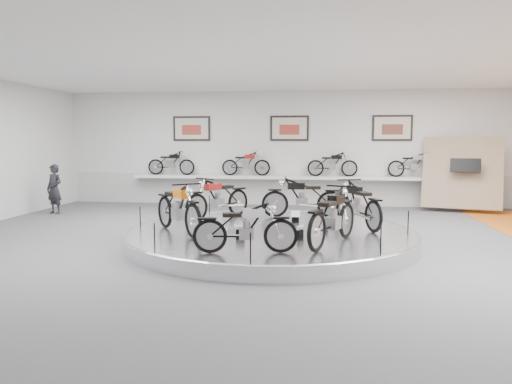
# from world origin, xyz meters

# --- Properties ---
(floor) EXTENTS (16.00, 16.00, 0.00)m
(floor) POSITION_xyz_m (0.00, 0.00, 0.00)
(floor) COLOR #565659
(floor) RESTS_ON ground
(ceiling) EXTENTS (16.00, 16.00, 0.00)m
(ceiling) POSITION_xyz_m (0.00, 0.00, 4.00)
(ceiling) COLOR white
(ceiling) RESTS_ON wall_back
(wall_back) EXTENTS (16.00, 0.00, 16.00)m
(wall_back) POSITION_xyz_m (0.00, 7.00, 2.00)
(wall_back) COLOR silver
(wall_back) RESTS_ON floor
(wall_front) EXTENTS (16.00, 0.00, 16.00)m
(wall_front) POSITION_xyz_m (0.00, -7.00, 2.00)
(wall_front) COLOR silver
(wall_front) RESTS_ON floor
(dado_band) EXTENTS (15.68, 0.04, 1.10)m
(dado_band) POSITION_xyz_m (0.00, 6.98, 0.55)
(dado_band) COLOR #BCBCBA
(dado_band) RESTS_ON floor
(display_platform) EXTENTS (6.40, 6.40, 0.30)m
(display_platform) POSITION_xyz_m (0.00, 0.30, 0.15)
(display_platform) COLOR silver
(display_platform) RESTS_ON floor
(platform_rim) EXTENTS (6.40, 6.40, 0.10)m
(platform_rim) POSITION_xyz_m (0.00, 0.30, 0.27)
(platform_rim) COLOR #B2B2BA
(platform_rim) RESTS_ON display_platform
(shelf) EXTENTS (11.00, 0.55, 0.10)m
(shelf) POSITION_xyz_m (0.00, 6.70, 1.00)
(shelf) COLOR silver
(shelf) RESTS_ON wall_back
(poster_left) EXTENTS (1.35, 0.06, 0.88)m
(poster_left) POSITION_xyz_m (-3.50, 6.96, 2.70)
(poster_left) COLOR beige
(poster_left) RESTS_ON wall_back
(poster_center) EXTENTS (1.35, 0.06, 0.88)m
(poster_center) POSITION_xyz_m (0.00, 6.96, 2.70)
(poster_center) COLOR beige
(poster_center) RESTS_ON wall_back
(poster_right) EXTENTS (1.35, 0.06, 0.88)m
(poster_right) POSITION_xyz_m (3.50, 6.96, 2.70)
(poster_right) COLOR beige
(poster_right) RESTS_ON wall_back
(display_panel) EXTENTS (2.56, 1.52, 2.30)m
(display_panel) POSITION_xyz_m (5.60, 6.10, 1.25)
(display_panel) COLOR #9A8362
(display_panel) RESTS_ON floor
(shelf_bike_a) EXTENTS (1.22, 0.43, 0.73)m
(shelf_bike_a) POSITION_xyz_m (-4.20, 6.70, 1.42)
(shelf_bike_a) COLOR black
(shelf_bike_a) RESTS_ON shelf
(shelf_bike_b) EXTENTS (1.22, 0.43, 0.73)m
(shelf_bike_b) POSITION_xyz_m (-1.50, 6.70, 1.42)
(shelf_bike_b) COLOR maroon
(shelf_bike_b) RESTS_ON shelf
(shelf_bike_c) EXTENTS (1.22, 0.43, 0.73)m
(shelf_bike_c) POSITION_xyz_m (1.50, 6.70, 1.42)
(shelf_bike_c) COLOR black
(shelf_bike_c) RESTS_ON shelf
(shelf_bike_d) EXTENTS (1.22, 0.43, 0.73)m
(shelf_bike_d) POSITION_xyz_m (4.20, 6.70, 1.42)
(shelf_bike_d) COLOR silver
(shelf_bike_d) RESTS_ON shelf
(bike_a) EXTENTS (1.33, 1.94, 1.08)m
(bike_a) POSITION_xyz_m (1.95, 0.98, 0.84)
(bike_a) COLOR black
(bike_a) RESTS_ON display_platform
(bike_b) EXTENTS (1.83, 0.75, 1.05)m
(bike_b) POSITION_xyz_m (0.64, 2.21, 0.83)
(bike_b) COLOR black
(bike_b) RESTS_ON display_platform
(bike_c) EXTENTS (1.57, 1.86, 1.07)m
(bike_c) POSITION_xyz_m (-1.48, 1.74, 0.84)
(bike_c) COLOR maroon
(bike_c) RESTS_ON display_platform
(bike_d) EXTENTS (1.72, 1.89, 1.12)m
(bike_d) POSITION_xyz_m (-1.93, -0.28, 0.86)
(bike_d) COLOR #C95E02
(bike_d) RESTS_ON display_platform
(bike_e) EXTENTS (1.64, 0.79, 0.93)m
(bike_e) POSITION_xyz_m (-0.22, -1.98, 0.76)
(bike_e) COLOR silver
(bike_e) RESTS_ON display_platform
(bike_f) EXTENTS (1.36, 2.00, 1.11)m
(bike_f) POSITION_xyz_m (1.33, -1.07, 0.86)
(bike_f) COLOR black
(bike_f) RESTS_ON display_platform
(visitor) EXTENTS (0.65, 0.53, 1.55)m
(visitor) POSITION_xyz_m (-7.13, 3.95, 0.77)
(visitor) COLOR black
(visitor) RESTS_ON floor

